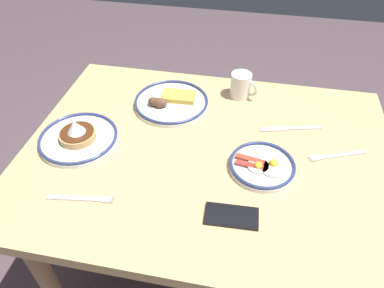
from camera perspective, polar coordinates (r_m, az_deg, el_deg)
name	(u,v)px	position (r m, az deg, el deg)	size (l,w,h in m)	color
ground_plane	(203,267)	(1.74, 1.80, -19.23)	(6.00, 6.00, 0.00)	#514146
dining_table	(207,171)	(1.20, 2.47, -4.31)	(1.19, 0.88, 0.75)	tan
plate_near_main	(171,102)	(1.32, -3.44, 6.80)	(0.28, 0.28, 0.05)	white
plate_center_pancakes	(262,166)	(1.09, 11.25, -3.44)	(0.20, 0.20, 0.04)	white
plate_far_companion	(78,137)	(1.22, -17.87, 1.08)	(0.26, 0.26, 0.08)	white
coffee_mug	(241,85)	(1.36, 7.98, 9.37)	(0.11, 0.08, 0.10)	white
cell_phone	(232,216)	(0.97, 6.39, -11.48)	(0.14, 0.07, 0.01)	black
fork_near	(337,156)	(1.21, 22.33, -1.74)	(0.18, 0.08, 0.01)	silver
fork_far	(81,199)	(1.05, -17.53, -8.39)	(0.19, 0.04, 0.01)	silver
butter_knife	(291,128)	(1.26, 15.70, 2.43)	(0.21, 0.07, 0.01)	silver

